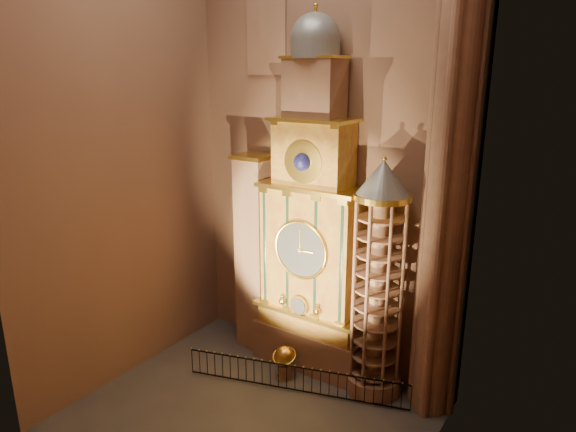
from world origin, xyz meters
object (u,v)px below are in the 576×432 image
Objects in this scene: stair_turret at (378,283)px; celestial_globe at (284,359)px; iron_railing at (295,379)px; astronomical_clock at (312,236)px; portrait_tower at (255,253)px.

stair_turret reaches higher than celestial_globe.
iron_railing is (1.03, -0.65, -0.30)m from celestial_globe.
astronomical_clock reaches higher than iron_railing.
stair_turret is at bearing 37.58° from iron_railing.
stair_turret is 5.97m from celestial_globe.
portrait_tower is at bearing 177.67° from stair_turret.
astronomical_clock is 6.51m from iron_railing.
astronomical_clock is at bearing 105.21° from iron_railing.
astronomical_clock is 3.78m from stair_turret.
portrait_tower reaches higher than celestial_globe.
celestial_globe reaches higher than iron_railing.
portrait_tower is 6.91m from stair_turret.
celestial_globe is at bearing -101.51° from astronomical_clock.
iron_railing is (0.66, -2.45, -5.99)m from astronomical_clock.
portrait_tower is (-3.40, 0.02, -1.53)m from astronomical_clock.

